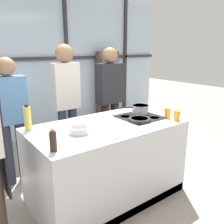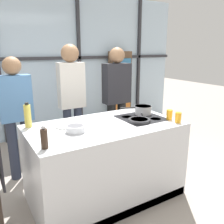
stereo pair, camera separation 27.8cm
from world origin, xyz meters
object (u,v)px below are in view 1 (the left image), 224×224
(pepper_grinder, at_px, (53,141))
(juice_glass_near, at_px, (177,116))
(spectator_center_left, at_px, (66,97))
(spectator_center_right, at_px, (110,95))
(mixing_bowl, at_px, (79,130))
(frying_pan, at_px, (139,119))
(spectator_far_left, at_px, (11,114))
(saucepan, at_px, (140,109))
(juice_glass_far, at_px, (168,113))
(white_plate, at_px, (68,127))
(oil_bottle, at_px, (28,118))

(pepper_grinder, xyz_separation_m, juice_glass_near, (1.51, -0.06, -0.03))
(spectator_center_left, bearing_deg, spectator_center_right, -180.00)
(mixing_bowl, bearing_deg, juice_glass_near, -15.43)
(frying_pan, bearing_deg, spectator_far_left, 136.78)
(saucepan, xyz_separation_m, juice_glass_far, (0.12, -0.36, 0.00))
(spectator_center_right, bearing_deg, pepper_grinder, 39.96)
(spectator_far_left, bearing_deg, spectator_center_left, -180.00)
(frying_pan, xyz_separation_m, mixing_bowl, (-0.77, 0.06, 0.02))
(saucepan, distance_m, juice_glass_near, 0.51)
(spectator_center_right, relative_size, white_plate, 6.89)
(oil_bottle, bearing_deg, spectator_far_left, 91.38)
(spectator_far_left, height_order, spectator_center_right, spectator_center_right)
(spectator_center_left, distance_m, pepper_grinder, 1.49)
(white_plate, distance_m, pepper_grinder, 0.61)
(spectator_far_left, height_order, oil_bottle, spectator_far_left)
(spectator_far_left, height_order, spectator_center_left, spectator_center_left)
(saucepan, bearing_deg, spectator_center_left, 126.90)
(spectator_center_left, distance_m, saucepan, 1.06)
(mixing_bowl, relative_size, juice_glass_near, 1.67)
(pepper_grinder, bearing_deg, spectator_center_right, 39.96)
(spectator_center_left, height_order, saucepan, spectator_center_left)
(frying_pan, bearing_deg, white_plate, 160.14)
(frying_pan, bearing_deg, saucepan, 45.42)
(spectator_far_left, bearing_deg, white_plate, 114.77)
(juice_glass_near, xyz_separation_m, juice_glass_far, (0.00, 0.14, 0.00))
(frying_pan, bearing_deg, oil_bottle, 157.63)
(spectator_center_right, xyz_separation_m, saucepan, (-0.13, -0.84, -0.04))
(white_plate, height_order, pepper_grinder, pepper_grinder)
(spectator_center_right, xyz_separation_m, frying_pan, (-0.37, -1.09, -0.08))
(spectator_far_left, bearing_deg, saucepan, 148.92)
(spectator_center_left, bearing_deg, oil_bottle, 39.44)
(frying_pan, bearing_deg, spectator_center_right, 71.04)
(white_plate, distance_m, juice_glass_near, 1.27)
(saucepan, bearing_deg, juice_glass_near, -76.73)
(saucepan, bearing_deg, juice_glass_far, -71.86)
(juice_glass_far, bearing_deg, spectator_center_left, 121.98)
(mixing_bowl, bearing_deg, spectator_far_left, 110.60)
(spectator_center_left, xyz_separation_m, frying_pan, (0.39, -1.09, -0.14))
(pepper_grinder, bearing_deg, frying_pan, 9.42)
(frying_pan, xyz_separation_m, white_plate, (-0.79, 0.28, -0.01))
(white_plate, relative_size, juice_glass_far, 2.12)
(frying_pan, distance_m, juice_glass_far, 0.38)
(spectator_center_right, relative_size, mixing_bowl, 8.71)
(mixing_bowl, xyz_separation_m, oil_bottle, (-0.37, 0.41, 0.09))
(spectator_center_left, relative_size, oil_bottle, 6.58)
(mixing_bowl, bearing_deg, frying_pan, -4.22)
(white_plate, bearing_deg, frying_pan, -19.86)
(white_plate, xyz_separation_m, juice_glass_near, (1.15, -0.54, 0.05))
(juice_glass_far, bearing_deg, spectator_far_left, 141.58)
(spectator_far_left, distance_m, spectator_center_right, 1.53)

